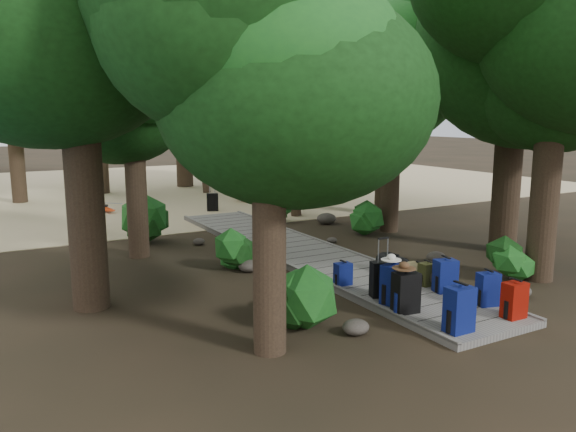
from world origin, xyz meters
TOP-DOWN VIEW (x-y plane):
  - ground at (0.00, 0.00)m, footprint 120.00×120.00m
  - sand_beach at (0.00, 16.00)m, footprint 40.00×22.00m
  - boardwalk at (0.00, 1.00)m, footprint 2.00×12.00m
  - backpack_left_a at (-0.61, -4.63)m, footprint 0.42×0.30m
  - backpack_left_b at (-0.74, -3.56)m, footprint 0.45×0.35m
  - backpack_left_c at (-0.63, -3.10)m, footprint 0.49×0.40m
  - backpack_left_d at (-0.76, -1.75)m, footprint 0.33×0.24m
  - backpack_right_a at (0.63, -4.64)m, footprint 0.38×0.27m
  - backpack_right_b at (0.74, -4.00)m, footprint 0.41×0.34m
  - backpack_right_c at (0.66, -3.07)m, footprint 0.45×0.37m
  - backpack_right_d at (0.66, -2.59)m, footprint 0.33×0.24m
  - duffel_right_khaki at (0.71, -2.33)m, footprint 0.41×0.57m
  - duffel_right_black at (0.63, -1.59)m, footprint 0.42×0.64m
  - suitcase_on_boardwalk at (-0.56, -2.70)m, footprint 0.47×0.35m
  - lone_suitcase_on_sand at (0.48, 8.18)m, footprint 0.45×0.34m
  - hat_brown at (-0.79, -3.55)m, footprint 0.39×0.39m
  - hat_white at (-0.67, -3.07)m, footprint 0.36×0.36m
  - kayak at (-3.02, 9.93)m, footprint 1.76×3.11m
  - sun_lounger at (2.48, 9.40)m, footprint 1.26×1.89m
  - tree_right_a at (3.25, -3.15)m, footprint 4.89×4.89m
  - tree_right_b at (4.71, -1.00)m, footprint 5.49×5.49m
  - tree_right_c at (3.74, 2.33)m, footprint 4.59×4.59m
  - tree_right_d at (5.48, 4.63)m, footprint 5.87×5.87m
  - tree_right_e at (4.29, 7.36)m, footprint 4.65×4.65m
  - tree_right_f at (6.32, 9.55)m, footprint 5.54×5.54m
  - tree_left_a at (-3.36, -3.62)m, footprint 4.11×4.11m
  - tree_left_b at (-5.26, -0.34)m, footprint 5.13×5.13m
  - tree_left_c at (-3.55, 2.91)m, footprint 4.07×4.07m
  - tree_back_a at (-1.99, 15.01)m, footprint 5.20×5.20m
  - tree_back_b at (2.00, 15.51)m, footprint 6.29×6.29m
  - tree_back_c at (4.78, 15.44)m, footprint 4.37×4.37m
  - tree_back_d at (-5.39, 13.82)m, footprint 4.85×4.85m
  - palm_right_a at (2.74, 6.13)m, footprint 4.87×4.87m
  - palm_right_b at (4.87, 11.17)m, footprint 4.91×4.91m
  - palm_right_c at (2.32, 13.06)m, footprint 4.60×4.60m
  - palm_left_a at (-4.24, 6.29)m, footprint 4.62×4.62m
  - rock_left_a at (-1.88, -3.71)m, footprint 0.44×0.39m
  - rock_left_b at (-2.47, -1.86)m, footprint 0.39×0.35m
  - rock_left_c at (-1.79, 0.37)m, footprint 0.48×0.43m
  - rock_left_d at (-1.83, 3.40)m, footprint 0.32×0.29m
  - rock_right_a at (1.92, -3.75)m, footprint 0.44×0.40m
  - rock_right_b at (2.37, -1.06)m, footprint 0.47×0.42m
  - rock_right_c at (1.38, 1.83)m, footprint 0.29×0.26m
  - rock_right_d at (2.74, 4.18)m, footprint 0.63×0.57m
  - shrub_left_a at (-2.48, -2.99)m, footprint 1.13×1.13m
  - shrub_left_b at (-2.04, 0.70)m, footprint 0.84×0.84m
  - shrub_left_c at (-2.93, 4.37)m, footprint 1.37×1.37m
  - shrub_right_a at (2.56, -2.87)m, footprint 0.93×0.93m
  - shrub_right_b at (2.87, 2.37)m, footprint 1.11×1.11m
  - shrub_right_c at (1.63, 5.36)m, footprint 0.74×0.74m

SIDE VIEW (x-z plane):
  - ground at x=0.00m, z-range 0.00..0.00m
  - sand_beach at x=0.00m, z-range 0.00..0.02m
  - boardwalk at x=0.00m, z-range 0.00..0.12m
  - rock_right_c at x=1.38m, z-range 0.00..0.16m
  - rock_left_d at x=-1.83m, z-range 0.00..0.18m
  - rock_left_b at x=-2.47m, z-range 0.00..0.21m
  - rock_left_a at x=-1.88m, z-range 0.00..0.24m
  - rock_right_a at x=1.92m, z-range 0.00..0.24m
  - rock_right_b at x=2.37m, z-range 0.00..0.26m
  - rock_left_c at x=-1.79m, z-range 0.00..0.27m
  - rock_right_d at x=2.74m, z-range 0.00..0.35m
  - kayak at x=-3.02m, z-range 0.02..0.33m
  - duffel_right_khaki at x=0.71m, z-range 0.12..0.48m
  - sun_lounger at x=2.48m, z-range 0.02..0.60m
  - duffel_right_black at x=0.63m, z-range 0.12..0.51m
  - shrub_right_c at x=1.63m, z-range 0.00..0.66m
  - lone_suitcase_on_sand at x=0.48m, z-range 0.02..0.65m
  - backpack_left_d at x=-0.76m, z-range 0.12..0.60m
  - backpack_right_d at x=0.66m, z-range 0.12..0.62m
  - shrub_left_b at x=-2.04m, z-range 0.00..0.76m
  - shrub_right_a at x=2.56m, z-range 0.00..0.84m
  - backpack_right_b at x=0.74m, z-range 0.12..0.77m
  - suitcase_on_boardwalk at x=-0.56m, z-range 0.12..0.78m
  - backpack_right_a at x=0.63m, z-range 0.12..0.78m
  - backpack_right_c at x=0.66m, z-range 0.12..0.81m
  - shrub_right_b at x=2.87m, z-range 0.00..1.00m
  - backpack_left_b at x=-0.74m, z-range 0.12..0.89m
  - shrub_left_a at x=-2.48m, z-range 0.00..1.02m
  - backpack_left_c at x=-0.63m, z-range 0.12..0.91m
  - backpack_left_a at x=-0.61m, z-range 0.12..0.91m
  - shrub_left_c at x=-2.93m, z-range 0.00..1.24m
  - hat_brown at x=-0.79m, z-range 0.89..1.00m
  - hat_white at x=-0.67m, z-range 0.91..1.03m
  - tree_left_a at x=-3.36m, z-range 0.00..6.85m
  - tree_left_c at x=-3.55m, z-range 0.00..7.08m
  - palm_right_c at x=2.32m, z-range 0.00..7.32m
  - palm_left_a at x=-4.24m, z-range 0.00..7.35m
  - tree_back_c at x=4.78m, z-range 0.00..7.87m
  - tree_right_c at x=3.74m, z-range 0.00..7.95m
  - tree_back_d at x=-5.39m, z-range 0.00..8.08m
  - tree_right_a at x=3.25m, z-range 0.00..8.15m
  - palm_right_a at x=2.74m, z-range 0.00..8.30m
  - tree_right_e at x=4.29m, z-range 0.00..8.37m
  - tree_back_a at x=-1.99m, z-range 0.00..9.01m
  - tree_left_b at x=-5.26m, z-range 0.00..9.24m
  - palm_right_b at x=4.87m, z-range 0.00..9.49m
  - tree_right_b at x=4.71m, z-range 0.00..9.80m
  - tree_right_f at x=6.32m, z-range 0.00..9.89m
  - tree_right_d at x=5.48m, z-range 0.00..10.77m
  - tree_back_b at x=2.00m, z-range 0.00..11.23m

